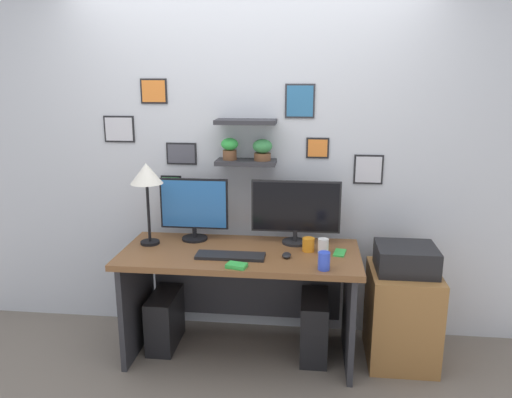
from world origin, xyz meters
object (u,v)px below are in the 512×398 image
Objects in this scene: keyboard at (230,256)px; water_cup at (324,261)px; desk at (241,278)px; monitor_right at (296,210)px; coffee_mug at (308,245)px; pen_cup at (323,246)px; computer_tower_left at (165,319)px; scissors_tray at (237,266)px; computer_tower_right at (314,327)px; cell_phone at (340,253)px; drawer_cabinet at (401,315)px; monitor_left at (194,207)px; desk_lamp at (147,178)px; printer at (406,259)px; computer_mouse at (287,255)px.

water_cup is at bearing -13.49° from keyboard.
keyboard is at bearing -105.31° from desk.
monitor_right is 0.27m from coffee_mug.
monitor_right is 1.38× the size of keyboard.
pen_cup is (0.10, -0.04, 0.01)m from coffee_mug.
water_cup is 1.29m from computer_tower_left.
water_cup is (0.52, 0.02, 0.04)m from scissors_tray.
monitor_right is 0.54m from water_cup.
computer_tower_right is (0.48, 0.32, -0.55)m from scissors_tray.
desk is 3.92× the size of computer_tower_left.
cell_phone is (0.70, 0.15, -0.01)m from keyboard.
computer_tower_right is at bearing -178.07° from drawer_cabinet.
monitor_left reaches higher than coffee_mug.
monitor_left is 1.13× the size of computer_tower_right.
desk_lamp is 1.52m from computer_tower_right.
desk_lamp reaches higher than pen_cup.
desk_lamp is 1.41× the size of computer_tower_left.
monitor_left is 1.03m from water_cup.
scissors_tray is 1.11m from printer.
cell_phone is at bearing 26.49° from scissors_tray.
desk_lamp is 1.79m from printer.
desk_lamp is at bearing 177.98° from computer_tower_right.
cell_phone is at bearing -3.04° from computer_tower_right.
computer_mouse is 0.21× the size of computer_tower_right.
scissors_tray is at bearing -162.08° from drawer_cabinet.
water_cup is at bearing -37.93° from computer_mouse.
desk_lamp is 1.16m from coffee_mug.
water_cup is at bearing -68.39° from monitor_right.
water_cup is at bearing -149.34° from drawer_cabinet.
pen_cup is (1.18, -0.06, -0.41)m from desk_lamp.
cell_phone is 0.12m from pen_cup.
water_cup is 0.67m from computer_tower_right.
desk is 0.52m from coffee_mug.
desk_lamp is 1.37m from cell_phone.
computer_tower_right is (-0.58, -0.02, -0.51)m from printer.
monitor_left is 0.75× the size of drawer_cabinet.
computer_tower_right is at bearing -2.02° from desk_lamp.
drawer_cabinet reaches higher than computer_tower_right.
computer_tower_left is at bearing -179.98° from printer.
computer_mouse reaches higher than scissors_tray.
desk_lamp reaches higher than coffee_mug.
monitor_left is at bearing 173.83° from drawer_cabinet.
coffee_mug is (0.49, 0.17, 0.04)m from keyboard.
desk_lamp is 5.63× the size of pen_cup.
monitor_right is at bearing 0.01° from monitor_left.
computer_mouse is 0.16× the size of desk_lamp.
drawer_cabinet is at bearing 30.66° from water_cup.
computer_mouse is 1.04m from computer_tower_left.
pen_cup reaches higher than scissors_tray.
computer_mouse reaches higher than drawer_cabinet.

